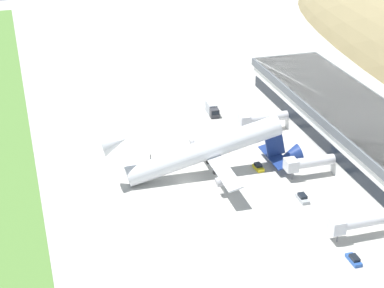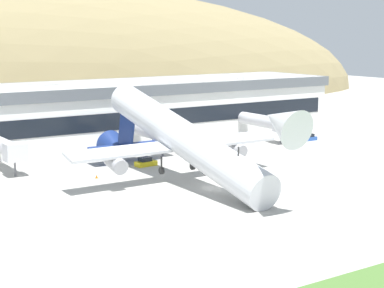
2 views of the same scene
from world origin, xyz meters
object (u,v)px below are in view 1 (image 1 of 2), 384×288
Objects in this scene: terminal_building at (370,140)px; jetway_0 at (261,118)px; jetway_1 at (307,163)px; jetway_2 at (359,222)px; service_car_0 at (303,198)px; fuel_truck at (212,110)px; service_car_1 at (258,167)px; cargo_airplane at (208,151)px; service_car_2 at (354,259)px; traffic_cone_0 at (229,151)px.

terminal_building is 7.46× the size of jetway_0.
jetway_1 is at bearing 1.71° from jetway_0.
jetway_2 is (28.62, -18.83, -2.90)m from terminal_building.
jetway_1 is 27.10m from jetway_2.
jetway_2 is at bearing 14.87° from service_car_0.
terminal_building reaches higher than fuel_truck.
jetway_0 is 23.26m from service_car_1.
terminal_building is at bearing 78.86° from service_car_1.
jetway_1 is at bearing -85.04° from terminal_building.
jetway_0 is 29.87m from cargo_airplane.
traffic_cone_0 is at bearing -171.38° from service_car_2.
jetway_1 is (1.54, -17.78, -2.90)m from terminal_building.
cargo_airplane is (20.04, -22.01, 2.54)m from jetway_0.
cargo_airplane reaches higher than jetway_0.
service_car_1 is (-16.99, -4.25, 0.01)m from service_car_0.
cargo_airplane is at bearing -136.41° from service_car_0.
cargo_airplane is at bearing -19.58° from fuel_truck.
cargo_airplane is at bearing -47.68° from jetway_0.
jetway_0 is at bearing -145.03° from terminal_building.
terminal_building is 25.86× the size of service_car_2.
terminal_building is 15.48× the size of fuel_truck.
fuel_truck is at bearing -146.04° from terminal_building.
jetway_0 and jetway_1 have the same top height.
service_car_2 is at bearing -9.63° from jetway_1.
jetway_1 is 11.94m from service_car_0.
jetway_2 is 46.97m from traffic_cone_0.
service_car_1 is at bearing -165.95° from service_car_0.
service_car_1 is at bearing 84.95° from cargo_airplane.
service_car_1 is (-5.44, -27.61, -6.25)m from terminal_building.
jetway_0 is 18.04m from fuel_truck.
jetway_0 is 3.47× the size of service_car_2.
jetway_0 is at bearing 157.02° from service_car_1.
jetway_1 is at bearing 54.61° from service_car_1.
service_car_2 is 77.81m from fuel_truck.
service_car_2 is at bearing -33.31° from jetway_2.
jetway_0 is at bearing 179.79° from jetway_2.
service_car_1 reaches higher than service_car_2.
terminal_building is 25.69× the size of service_car_0.
jetway_0 is at bearing 32.12° from fuel_truck.
cargo_airplane is 14.78m from traffic_cone_0.
service_car_1 is at bearing 19.70° from traffic_cone_0.
traffic_cone_0 is (-11.00, -3.94, -0.36)m from service_car_1.
fuel_truck is 25.58m from traffic_cone_0.
traffic_cone_0 is at bearing -51.75° from jetway_0.
terminal_building is at bearing 62.48° from traffic_cone_0.
jetway_0 is 3.83× the size of service_car_1.
service_car_0 is 53.53m from fuel_truck.
service_car_0 is at bearing 16.31° from traffic_cone_0.
cargo_airplane is (-8.13, -22.84, 2.54)m from jetway_1.
jetway_2 is (27.08, -1.04, 0.00)m from jetway_1.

